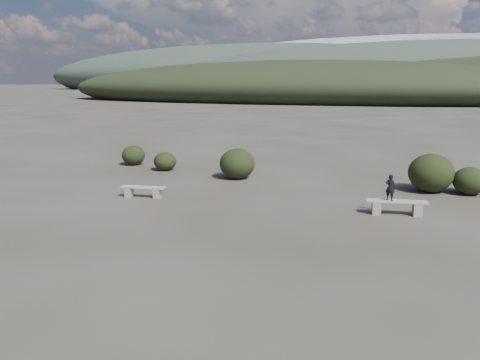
% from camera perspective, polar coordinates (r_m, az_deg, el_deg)
% --- Properties ---
extents(ground, '(1200.00, 1200.00, 0.00)m').
position_cam_1_polar(ground, '(12.05, -6.60, -8.30)').
color(ground, '#2E2A24').
rests_on(ground, ground).
extents(bench_left, '(1.67, 0.68, 0.41)m').
position_cam_1_polar(bench_left, '(17.40, -11.75, -1.30)').
color(bench_left, gray).
rests_on(bench_left, ground).
extents(bench_right, '(1.92, 0.81, 0.47)m').
position_cam_1_polar(bench_right, '(15.62, 18.57, -3.04)').
color(bench_right, gray).
rests_on(bench_right, ground).
extents(seated_person, '(0.34, 0.27, 0.83)m').
position_cam_1_polar(seated_person, '(15.45, 17.85, -0.86)').
color(seated_person, black).
rests_on(seated_person, bench_right).
extents(shrub_a, '(1.06, 1.06, 0.87)m').
position_cam_1_polar(shrub_a, '(22.53, -9.13, 2.26)').
color(shrub_a, black).
rests_on(shrub_a, ground).
extents(shrub_b, '(1.54, 1.54, 1.32)m').
position_cam_1_polar(shrub_b, '(20.30, -0.34, 2.01)').
color(shrub_b, black).
rests_on(shrub_b, ground).
extents(shrub_d, '(1.68, 1.68, 1.47)m').
position_cam_1_polar(shrub_d, '(19.26, 22.26, 0.80)').
color(shrub_d, black).
rests_on(shrub_d, ground).
extents(shrub_e, '(1.24, 1.24, 1.03)m').
position_cam_1_polar(shrub_e, '(19.46, 26.24, -0.09)').
color(shrub_e, black).
rests_on(shrub_e, ground).
extents(shrub_f, '(1.17, 1.17, 0.99)m').
position_cam_1_polar(shrub_f, '(24.32, -12.86, 2.96)').
color(shrub_f, black).
rests_on(shrub_f, ground).
extents(mountain_ridges, '(500.00, 400.00, 56.00)m').
position_cam_1_polar(mountain_ridges, '(349.22, 20.92, 12.22)').
color(mountain_ridges, black).
rests_on(mountain_ridges, ground).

